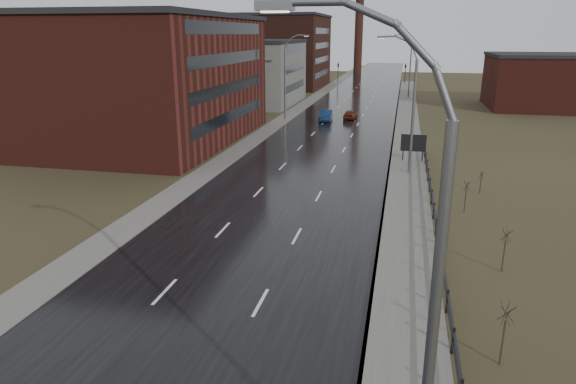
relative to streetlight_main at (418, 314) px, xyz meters
The scene contains 23 objects.
road 58.93m from the streetlight_main, 98.31° to the left, with size 14.00×300.00×0.06m, color black.
sidewalk_right 33.54m from the streetlight_main, 89.78° to the left, with size 3.20×180.00×0.18m, color #595651.
curb_right 33.57m from the streetlight_main, 92.42° to the left, with size 0.16×180.00×0.18m, color slate.
sidewalk_left 60.65m from the streetlight_main, 106.04° to the left, with size 2.40×260.00×0.12m, color #595651.
warehouse_near 52.13m from the streetlight_main, 124.42° to the left, with size 22.44×28.56×13.50m.
warehouse_mid 80.48m from the streetlight_main, 109.20° to the left, with size 16.32×20.40×10.50m.
warehouse_far 110.59m from the streetlight_main, 106.53° to the left, with size 26.52×24.48×15.50m.
building_right 82.95m from the streetlight_main, 74.74° to the left, with size 18.36×16.32×8.50m.
smokestack 149.01m from the streetlight_main, 95.58° to the left, with size 2.70×2.70×30.70m.
streetlight_main is the anchor object (origin of this frame).
streetlight_right_mid 34.01m from the streetlight_main, 89.95° to the left, with size 3.36×0.28×11.35m.
streetlight_left 62.15m from the streetlight_main, 105.08° to the left, with size 3.36×0.28×11.35m.
streetlight_right_far 88.01m from the streetlight_main, 89.98° to the left, with size 3.36×0.28×11.35m.
guardrail 17.27m from the streetlight_main, 83.61° to the left, with size 0.10×53.05×1.10m.
shrub_c 9.68m from the streetlight_main, 65.65° to the left, with size 0.58×0.61×2.43m.
shrub_d 17.19m from the streetlight_main, 72.90° to the left, with size 0.54×0.57×2.29m.
shrub_e 25.52m from the streetlight_main, 80.99° to the left, with size 0.52×0.54×2.17m.
shrub_f 30.54m from the streetlight_main, 79.43° to the left, with size 0.40×0.42×1.65m.
billboard 38.59m from the streetlight_main, 89.06° to the left, with size 2.29×0.17×2.62m.
traffic_light_left 119.16m from the streetlight_main, 97.95° to the left, with size 0.58×2.73×5.30m.
traffic_light_right 118.01m from the streetlight_main, 90.23° to the left, with size 0.58×2.73×5.30m.
car_near 60.61m from the streetlight_main, 100.16° to the left, with size 1.60×4.59×1.51m, color #0E2147.
car_far 62.78m from the streetlight_main, 97.00° to the left, with size 1.52×3.79×1.29m, color #531A0D.
Camera 1 is at (7.91, -7.54, 11.48)m, focal length 32.00 mm.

